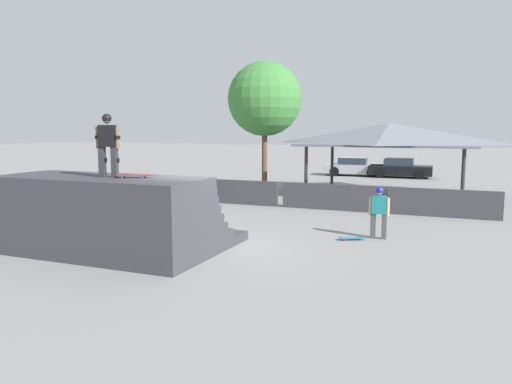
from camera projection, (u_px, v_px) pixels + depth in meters
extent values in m
plane|color=gray|center=(203.00, 250.00, 13.53)|extent=(160.00, 160.00, 0.00)
cube|color=#38383D|center=(127.00, 241.00, 13.98)|extent=(5.61, 4.18, 0.26)
cube|color=#38383D|center=(115.00, 236.00, 13.50)|extent=(5.61, 3.19, 0.26)
cube|color=#38383D|center=(111.00, 228.00, 13.30)|extent=(5.61, 2.83, 0.26)
cube|color=#38383D|center=(107.00, 219.00, 13.15)|extent=(5.61, 2.59, 0.26)
cube|color=#38383D|center=(105.00, 210.00, 13.04)|extent=(5.61, 2.41, 0.26)
cube|color=#38383D|center=(103.00, 201.00, 12.95)|extent=(5.61, 2.29, 0.26)
cube|color=#38383D|center=(101.00, 191.00, 12.88)|extent=(5.61, 2.20, 0.26)
cube|color=#38383D|center=(100.00, 182.00, 12.83)|extent=(5.61, 2.16, 0.26)
cylinder|color=silver|center=(126.00, 175.00, 13.79)|extent=(5.50, 0.07, 0.07)
cube|color=#2D2D33|center=(115.00, 162.00, 12.65)|extent=(0.17, 0.17, 0.77)
cube|color=black|center=(115.00, 160.00, 12.67)|extent=(0.21, 0.17, 0.11)
cube|color=#2D2D33|center=(102.00, 162.00, 12.71)|extent=(0.17, 0.17, 0.77)
cube|color=black|center=(103.00, 160.00, 12.73)|extent=(0.21, 0.17, 0.11)
cube|color=black|center=(107.00, 136.00, 12.59)|extent=(0.46, 0.30, 0.55)
cylinder|color=brown|center=(117.00, 138.00, 12.55)|extent=(0.12, 0.12, 0.55)
cylinder|color=black|center=(117.00, 137.00, 12.55)|extent=(0.19, 0.19, 0.08)
cylinder|color=brown|center=(98.00, 138.00, 12.64)|extent=(0.12, 0.12, 0.55)
cylinder|color=black|center=(98.00, 137.00, 12.64)|extent=(0.19, 0.19, 0.08)
sphere|color=brown|center=(107.00, 119.00, 12.54)|extent=(0.21, 0.21, 0.21)
sphere|color=black|center=(107.00, 118.00, 12.54)|extent=(0.24, 0.24, 0.24)
cylinder|color=blue|center=(144.00, 176.00, 12.63)|extent=(0.06, 0.05, 0.05)
cylinder|color=blue|center=(143.00, 177.00, 12.49)|extent=(0.06, 0.05, 0.05)
cylinder|color=blue|center=(124.00, 177.00, 12.62)|extent=(0.06, 0.05, 0.05)
cylinder|color=blue|center=(122.00, 177.00, 12.48)|extent=(0.06, 0.05, 0.05)
cube|color=#B22323|center=(133.00, 175.00, 12.55)|extent=(0.84, 0.52, 0.02)
cube|color=#B22323|center=(148.00, 175.00, 12.56)|extent=(0.17, 0.22, 0.02)
cube|color=#4C4C51|center=(373.00, 226.00, 14.95)|extent=(0.14, 0.14, 0.75)
cube|color=#4C4C51|center=(384.00, 227.00, 14.83)|extent=(0.14, 0.14, 0.75)
cube|color=teal|center=(379.00, 205.00, 14.81)|extent=(0.41, 0.21, 0.53)
cylinder|color=tan|center=(370.00, 206.00, 14.91)|extent=(0.10, 0.10, 0.53)
cylinder|color=tan|center=(388.00, 207.00, 14.72)|extent=(0.10, 0.10, 0.53)
sphere|color=tan|center=(380.00, 191.00, 14.76)|extent=(0.21, 0.21, 0.21)
sphere|color=#232399|center=(380.00, 191.00, 14.76)|extent=(0.23, 0.23, 0.23)
cylinder|color=red|center=(345.00, 240.00, 14.64)|extent=(0.06, 0.05, 0.05)
cylinder|color=red|center=(344.00, 239.00, 14.78)|extent=(0.06, 0.05, 0.05)
cylinder|color=red|center=(361.00, 239.00, 14.70)|extent=(0.06, 0.05, 0.05)
cylinder|color=red|center=(359.00, 238.00, 14.83)|extent=(0.06, 0.05, 0.05)
cube|color=teal|center=(352.00, 238.00, 14.73)|extent=(0.76, 0.55, 0.02)
cube|color=teal|center=(341.00, 238.00, 14.69)|extent=(0.18, 0.22, 0.02)
cube|color=#3D3D42|center=(234.00, 192.00, 21.69)|extent=(4.02, 0.12, 1.05)
cube|color=#3D3D42|center=(330.00, 197.00, 20.07)|extent=(4.02, 0.12, 1.05)
cube|color=#3D3D42|center=(444.00, 203.00, 18.44)|extent=(4.02, 0.12, 1.05)
cylinder|color=#2D2D33|center=(306.00, 173.00, 23.19)|extent=(0.16, 0.16, 2.45)
cylinder|color=#2D2D33|center=(463.00, 178.00, 20.62)|extent=(0.16, 0.16, 2.45)
cylinder|color=#2D2D33|center=(332.00, 165.00, 27.77)|extent=(0.16, 0.16, 2.45)
cylinder|color=#2D2D33|center=(463.00, 169.00, 25.20)|extent=(0.16, 0.16, 2.45)
cube|color=slate|center=(389.00, 144.00, 24.03)|extent=(7.95, 5.87, 0.10)
pyramid|color=slate|center=(389.00, 133.00, 23.96)|extent=(7.79, 5.76, 0.97)
cylinder|color=brown|center=(265.00, 159.00, 25.98)|extent=(0.28, 0.28, 3.40)
sphere|color=#3D7F38|center=(265.00, 99.00, 25.59)|extent=(3.81, 3.81, 3.81)
cylinder|color=#385B3D|center=(201.00, 196.00, 21.26)|extent=(0.52, 0.52, 0.85)
cube|color=#A8AAAF|center=(354.00, 169.00, 34.54)|extent=(4.21, 1.93, 0.62)
cube|color=#283342|center=(353.00, 161.00, 34.51)|extent=(1.99, 1.51, 0.46)
cube|color=#A8AAAF|center=(353.00, 158.00, 34.48)|extent=(1.91, 1.47, 0.04)
cylinder|color=black|center=(374.00, 171.00, 34.87)|extent=(0.65, 0.24, 0.64)
cylinder|color=black|center=(372.00, 172.00, 33.46)|extent=(0.65, 0.24, 0.64)
cylinder|color=black|center=(338.00, 170.00, 35.66)|extent=(0.65, 0.24, 0.64)
cylinder|color=black|center=(334.00, 171.00, 34.26)|extent=(0.65, 0.24, 0.64)
cube|color=black|center=(400.00, 170.00, 33.26)|extent=(4.11, 1.86, 0.62)
cube|color=#283342|center=(399.00, 162.00, 33.23)|extent=(1.93, 1.51, 0.46)
cube|color=black|center=(399.00, 159.00, 33.20)|extent=(1.84, 1.47, 0.04)
cylinder|color=black|center=(420.00, 172.00, 33.57)|extent=(0.65, 0.22, 0.64)
cylinder|color=black|center=(419.00, 174.00, 32.13)|extent=(0.65, 0.22, 0.64)
cylinder|color=black|center=(383.00, 171.00, 34.43)|extent=(0.65, 0.22, 0.64)
cylinder|color=black|center=(380.00, 173.00, 32.98)|extent=(0.65, 0.22, 0.64)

